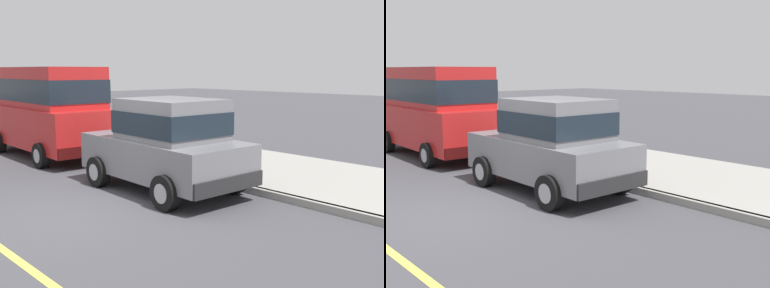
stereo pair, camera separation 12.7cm
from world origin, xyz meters
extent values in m
plane|color=#424247|center=(0.00, 0.00, 0.00)|extent=(80.00, 80.00, 0.00)
cube|color=gray|center=(3.20, 0.00, 0.07)|extent=(0.16, 64.00, 0.14)
cube|color=#99968E|center=(5.00, 0.00, 0.07)|extent=(3.60, 64.00, 0.14)
cube|color=slate|center=(2.08, 0.25, 0.70)|extent=(1.82, 3.74, 0.76)
cube|color=slate|center=(2.07, 0.00, 1.48)|extent=(1.56, 1.94, 0.80)
cube|color=#19232D|center=(2.07, 0.00, 1.42)|extent=(1.60, 1.98, 0.44)
cube|color=#252527|center=(2.12, 2.05, 0.46)|extent=(1.69, 0.24, 0.28)
cube|color=#252527|center=(2.03, -1.55, 0.46)|extent=(1.69, 0.24, 0.28)
cylinder|color=black|center=(1.25, 1.42, 0.32)|extent=(0.24, 0.65, 0.64)
cylinder|color=#9E9EA3|center=(1.25, 1.42, 0.32)|extent=(0.25, 0.36, 0.35)
cylinder|color=black|center=(2.97, 1.38, 0.32)|extent=(0.24, 0.65, 0.64)
cylinder|color=#9E9EA3|center=(2.97, 1.38, 0.32)|extent=(0.25, 0.36, 0.35)
cylinder|color=black|center=(1.19, -0.87, 0.32)|extent=(0.24, 0.65, 0.64)
cylinder|color=#9E9EA3|center=(1.19, -0.87, 0.32)|extent=(0.25, 0.36, 0.35)
cylinder|color=black|center=(2.91, -0.92, 0.32)|extent=(0.24, 0.65, 0.64)
cylinder|color=#9E9EA3|center=(2.91, -0.92, 0.32)|extent=(0.25, 0.36, 0.35)
cube|color=#EAEACC|center=(1.59, 2.09, 0.81)|extent=(0.28, 0.09, 0.14)
cube|color=#EAEACC|center=(2.66, 2.07, 0.81)|extent=(0.28, 0.09, 0.14)
cube|color=red|center=(2.18, 5.48, 0.87)|extent=(2.04, 4.85, 1.10)
cube|color=red|center=(2.18, 5.48, 1.97)|extent=(1.78, 3.85, 1.10)
cube|color=#19232D|center=(2.18, 5.48, 1.89)|extent=(1.82, 3.89, 0.61)
cube|color=#400A0A|center=(2.25, 7.82, 0.46)|extent=(1.87, 0.25, 0.28)
cube|color=#400A0A|center=(2.11, 3.13, 0.46)|extent=(1.87, 0.25, 0.28)
cylinder|color=black|center=(1.27, 6.99, 0.32)|extent=(0.24, 0.65, 0.64)
cylinder|color=#9E9EA3|center=(1.27, 6.99, 0.32)|extent=(0.25, 0.36, 0.35)
cylinder|color=black|center=(3.17, 6.94, 0.32)|extent=(0.24, 0.65, 0.64)
cylinder|color=#9E9EA3|center=(3.17, 6.94, 0.32)|extent=(0.25, 0.36, 0.35)
cylinder|color=black|center=(1.19, 4.02, 0.32)|extent=(0.24, 0.65, 0.64)
cylinder|color=#9E9EA3|center=(1.19, 4.02, 0.32)|extent=(0.25, 0.36, 0.35)
cylinder|color=black|center=(3.08, 3.96, 0.32)|extent=(0.24, 0.65, 0.64)
cylinder|color=#9E9EA3|center=(3.08, 3.96, 0.32)|extent=(0.25, 0.36, 0.35)
cube|color=#EAEACC|center=(1.66, 7.87, 1.04)|extent=(0.28, 0.09, 0.14)
cube|color=#EAEACC|center=(2.83, 7.84, 1.04)|extent=(0.28, 0.09, 0.14)
cube|color=#424243|center=(2.20, 9.17, 0.46)|extent=(1.76, 0.21, 0.28)
cylinder|color=black|center=(3.09, 9.97, 0.32)|extent=(0.22, 0.64, 0.64)
cylinder|color=#9E9EA3|center=(3.09, 9.97, 0.32)|extent=(0.24, 0.35, 0.35)
ellipsoid|color=#999691|center=(4.25, 0.48, 0.42)|extent=(0.47, 0.43, 0.20)
cylinder|color=#999691|center=(4.11, 0.51, 0.23)|extent=(0.05, 0.05, 0.18)
cylinder|color=#999691|center=(4.18, 0.61, 0.23)|extent=(0.05, 0.05, 0.18)
cylinder|color=#999691|center=(4.32, 0.35, 0.23)|extent=(0.05, 0.05, 0.18)
cylinder|color=#999691|center=(4.40, 0.44, 0.23)|extent=(0.05, 0.05, 0.18)
sphere|color=#999691|center=(4.02, 0.66, 0.51)|extent=(0.17, 0.17, 0.17)
ellipsoid|color=#54524F|center=(3.95, 0.71, 0.49)|extent=(0.13, 0.12, 0.06)
cone|color=#999691|center=(4.00, 0.61, 0.59)|extent=(0.06, 0.06, 0.07)
cone|color=#999691|center=(4.06, 0.69, 0.59)|extent=(0.06, 0.06, 0.07)
cylinder|color=#999691|center=(4.46, 0.32, 0.48)|extent=(0.11, 0.10, 0.13)
camera|label=1|loc=(-3.81, -6.94, 2.43)|focal=43.44mm
camera|label=2|loc=(-3.72, -7.03, 2.43)|focal=43.44mm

